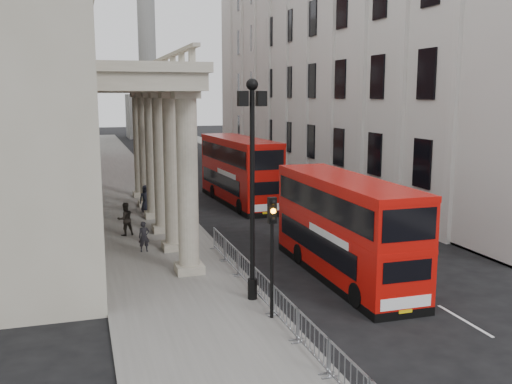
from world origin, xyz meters
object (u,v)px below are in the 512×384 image
at_px(monument_column, 147,50).
at_px(traffic_light, 272,235).
at_px(pedestrian_a, 144,237).
at_px(lamp_post_south, 252,175).
at_px(pedestrian_c, 146,199).
at_px(lamp_post_mid, 179,142).
at_px(bus_near, 344,226).
at_px(pedestrian_b, 125,219).
at_px(lamp_post_north, 149,128).
at_px(bus_far, 239,169).

xyz_separation_m(monument_column, traffic_light, (-6.50, -90.02, -12.88)).
distance_m(traffic_light, pedestrian_a, 10.80).
distance_m(lamp_post_south, pedestrian_c, 18.43).
distance_m(lamp_post_mid, bus_near, 15.23).
distance_m(pedestrian_a, pedestrian_b, 3.73).
relative_size(lamp_post_south, lamp_post_north, 1.00).
height_order(lamp_post_mid, pedestrian_c, lamp_post_mid).
bearing_deg(monument_column, traffic_light, -94.13).
xyz_separation_m(lamp_post_north, bus_far, (4.98, -12.27, -2.41)).
distance_m(lamp_post_south, lamp_post_north, 32.00).
height_order(lamp_post_south, bus_far, lamp_post_south).
distance_m(pedestrian_b, pedestrian_c, 6.47).
bearing_deg(bus_near, pedestrian_c, 112.65).
xyz_separation_m(lamp_post_mid, bus_far, (4.98, 3.73, -2.41)).
distance_m(lamp_post_mid, bus_far, 6.68).
height_order(lamp_post_mid, bus_far, lamp_post_mid).
xyz_separation_m(lamp_post_mid, pedestrian_a, (-3.22, -7.98, -4.03)).
bearing_deg(monument_column, lamp_post_north, -96.72).
bearing_deg(pedestrian_c, monument_column, 72.63).
distance_m(lamp_post_north, pedestrian_a, 24.53).
height_order(pedestrian_a, pedestrian_c, pedestrian_c).
relative_size(lamp_post_south, lamp_post_mid, 1.00).
bearing_deg(bus_near, monument_column, 88.90).
bearing_deg(pedestrian_c, lamp_post_south, -93.96).
distance_m(traffic_light, bus_near, 5.98).
relative_size(bus_near, pedestrian_a, 6.67).
xyz_separation_m(monument_column, pedestrian_b, (-10.44, -76.31, -14.93)).
distance_m(pedestrian_a, pedestrian_c, 9.96).
bearing_deg(bus_far, lamp_post_north, 108.93).
height_order(traffic_light, bus_near, traffic_light).
xyz_separation_m(traffic_light, bus_near, (4.57, 3.76, -0.82)).
relative_size(bus_near, bus_far, 0.91).
relative_size(monument_column, pedestrian_b, 29.20).
distance_m(traffic_light, pedestrian_c, 20.14).
relative_size(bus_near, pedestrian_b, 5.47).
relative_size(traffic_light, pedestrian_c, 2.37).
distance_m(monument_column, bus_far, 69.60).
distance_m(lamp_post_south, traffic_light, 2.71).
bearing_deg(pedestrian_a, monument_column, 78.97).
bearing_deg(bus_far, pedestrian_a, -128.18).
height_order(lamp_post_mid, pedestrian_a, lamp_post_mid).
relative_size(lamp_post_south, traffic_light, 1.93).
relative_size(monument_column, pedestrian_a, 35.65).
relative_size(lamp_post_mid, traffic_light, 1.93).
bearing_deg(pedestrian_c, bus_far, 4.29).
xyz_separation_m(lamp_post_south, bus_near, (4.67, 1.74, -2.62)).
xyz_separation_m(lamp_post_north, traffic_light, (0.10, -34.02, -1.80)).
relative_size(traffic_light, pedestrian_a, 2.83).
bearing_deg(pedestrian_c, lamp_post_north, 71.51).
height_order(traffic_light, bus_far, bus_far).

